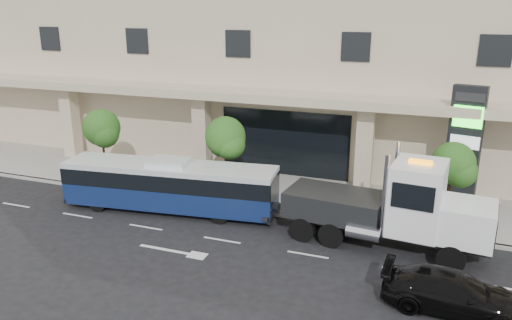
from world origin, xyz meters
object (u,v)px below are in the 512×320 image
Objects in this scene: black_sedan at (453,293)px; signage_pylon at (464,148)px; city_bus at (170,185)px; tow_truck at (394,208)px.

signage_pylon is (0.26, 9.57, 2.68)m from black_sedan.
city_bus is 1.12× the size of tow_truck.
signage_pylon is at bearing 69.08° from tow_truck.
black_sedan is at bearing -53.61° from tow_truck.
city_bus is at bearing -146.42° from signage_pylon.
tow_truck reaches higher than city_bus.
tow_truck reaches higher than black_sedan.
city_bus is at bearing 73.79° from black_sedan.
city_bus reaches higher than black_sedan.
city_bus is 14.91m from signage_pylon.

